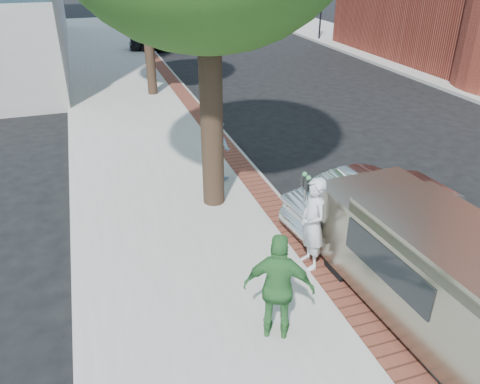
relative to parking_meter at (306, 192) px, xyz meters
name	(u,v)px	position (x,y,z in m)	size (l,w,h in m)	color
ground	(264,243)	(-0.83, 0.18, -1.21)	(120.00, 120.00, 0.00)	black
sidewalk	(143,128)	(-2.33, 8.18, -1.13)	(5.00, 60.00, 0.15)	#9E9991
brick_strip	(203,119)	(-0.13, 8.18, -1.05)	(0.60, 60.00, 0.01)	brown
curb	(213,120)	(0.22, 8.18, -1.13)	(0.10, 60.00, 0.15)	gray
signal_near	(147,13)	(0.07, 22.18, 1.05)	(0.70, 0.15, 3.80)	black
signal_far	(321,6)	(11.67, 22.18, 1.05)	(0.70, 0.15, 3.80)	black
parking_meter	(306,192)	(0.00, 0.00, 0.00)	(0.12, 0.32, 1.47)	gray
person_gray	(313,224)	(-0.34, -1.04, -0.11)	(0.69, 0.45, 1.89)	silver
person_officer	(218,148)	(-0.92, 3.45, -0.25)	(0.78, 0.61, 1.61)	#7FA4C5
person_green	(279,288)	(-1.66, -2.56, -0.11)	(1.10, 0.46, 1.88)	#387C3A
sedan_silver	(375,202)	(1.73, -0.04, -0.53)	(1.43, 4.11, 1.35)	#B3B7BB
bg_car	(164,39)	(0.98, 22.09, -0.48)	(1.71, 4.25, 1.45)	black
van	(433,268)	(0.98, -2.83, -0.17)	(2.24, 5.24, 1.90)	gray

